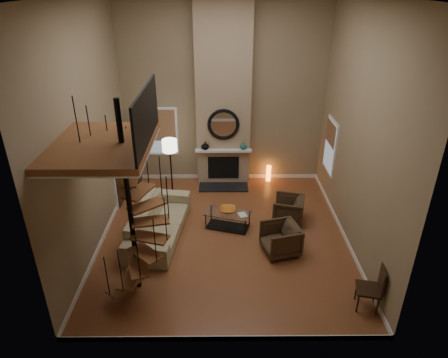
{
  "coord_description": "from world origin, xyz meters",
  "views": [
    {
      "loc": [
        -0.06,
        -8.28,
        5.8
      ],
      "look_at": [
        0.0,
        0.4,
        1.4
      ],
      "focal_mm": 31.98,
      "sensor_mm": 36.0,
      "label": 1
    }
  ],
  "objects_px": {
    "armchair_near": "(291,210)",
    "coffee_table": "(228,218)",
    "sofa": "(159,221)",
    "floor_lamp": "(170,150)",
    "armchair_far": "(283,239)",
    "accent_lamp": "(268,173)",
    "hutch": "(130,157)",
    "side_chair": "(374,287)"
  },
  "relations": [
    {
      "from": "sofa",
      "to": "coffee_table",
      "type": "xyz_separation_m",
      "value": [
        1.72,
        0.3,
        -0.11
      ]
    },
    {
      "from": "sofa",
      "to": "coffee_table",
      "type": "bearing_deg",
      "value": -73.25
    },
    {
      "from": "hutch",
      "to": "accent_lamp",
      "type": "relative_size",
      "value": 3.75
    },
    {
      "from": "armchair_near",
      "to": "coffee_table",
      "type": "bearing_deg",
      "value": -65.96
    },
    {
      "from": "accent_lamp",
      "to": "side_chair",
      "type": "distance_m",
      "value": 5.69
    },
    {
      "from": "hutch",
      "to": "floor_lamp",
      "type": "height_order",
      "value": "hutch"
    },
    {
      "from": "armchair_near",
      "to": "side_chair",
      "type": "relative_size",
      "value": 0.79
    },
    {
      "from": "armchair_near",
      "to": "floor_lamp",
      "type": "xyz_separation_m",
      "value": [
        -3.29,
        1.54,
        1.06
      ]
    },
    {
      "from": "sofa",
      "to": "floor_lamp",
      "type": "bearing_deg",
      "value": 4.16
    },
    {
      "from": "coffee_table",
      "to": "floor_lamp",
      "type": "xyz_separation_m",
      "value": [
        -1.62,
        1.83,
        1.13
      ]
    },
    {
      "from": "sofa",
      "to": "coffee_table",
      "type": "relative_size",
      "value": 2.16
    },
    {
      "from": "armchair_far",
      "to": "accent_lamp",
      "type": "xyz_separation_m",
      "value": [
        0.05,
        3.68,
        -0.1
      ]
    },
    {
      "from": "armchair_near",
      "to": "coffee_table",
      "type": "xyz_separation_m",
      "value": [
        -1.67,
        -0.28,
        -0.07
      ]
    },
    {
      "from": "armchair_near",
      "to": "coffee_table",
      "type": "height_order",
      "value": "armchair_near"
    },
    {
      "from": "armchair_near",
      "to": "accent_lamp",
      "type": "height_order",
      "value": "armchair_near"
    },
    {
      "from": "armchair_near",
      "to": "accent_lamp",
      "type": "xyz_separation_m",
      "value": [
        -0.33,
        2.39,
        -0.1
      ]
    },
    {
      "from": "sofa",
      "to": "floor_lamp",
      "type": "relative_size",
      "value": 1.57
    },
    {
      "from": "coffee_table",
      "to": "accent_lamp",
      "type": "height_order",
      "value": "accent_lamp"
    },
    {
      "from": "armchair_far",
      "to": "side_chair",
      "type": "xyz_separation_m",
      "value": [
        1.46,
        -1.82,
        0.17
      ]
    },
    {
      "from": "coffee_table",
      "to": "floor_lamp",
      "type": "relative_size",
      "value": 0.73
    },
    {
      "from": "sofa",
      "to": "side_chair",
      "type": "bearing_deg",
      "value": -112.58
    },
    {
      "from": "armchair_far",
      "to": "coffee_table",
      "type": "distance_m",
      "value": 1.64
    },
    {
      "from": "sofa",
      "to": "side_chair",
      "type": "relative_size",
      "value": 2.83
    },
    {
      "from": "armchair_far",
      "to": "side_chair",
      "type": "relative_size",
      "value": 0.83
    },
    {
      "from": "accent_lamp",
      "to": "armchair_far",
      "type": "bearing_deg",
      "value": -90.75
    },
    {
      "from": "coffee_table",
      "to": "accent_lamp",
      "type": "xyz_separation_m",
      "value": [
        1.34,
        2.67,
        -0.03
      ]
    },
    {
      "from": "hutch",
      "to": "floor_lamp",
      "type": "xyz_separation_m",
      "value": [
        1.29,
        -0.58,
        0.46
      ]
    },
    {
      "from": "armchair_far",
      "to": "coffee_table",
      "type": "bearing_deg",
      "value": -142.89
    },
    {
      "from": "hutch",
      "to": "floor_lamp",
      "type": "relative_size",
      "value": 1.09
    },
    {
      "from": "hutch",
      "to": "side_chair",
      "type": "bearing_deg",
      "value": -42.75
    },
    {
      "from": "coffee_table",
      "to": "side_chair",
      "type": "bearing_deg",
      "value": -45.77
    },
    {
      "from": "armchair_near",
      "to": "armchair_far",
      "type": "xyz_separation_m",
      "value": [
        -0.38,
        -1.29,
        0.0
      ]
    },
    {
      "from": "armchair_near",
      "to": "accent_lamp",
      "type": "bearing_deg",
      "value": -157.75
    },
    {
      "from": "coffee_table",
      "to": "hutch",
      "type": "bearing_deg",
      "value": 140.4
    },
    {
      "from": "sofa",
      "to": "armchair_near",
      "type": "xyz_separation_m",
      "value": [
        3.39,
        0.58,
        -0.04
      ]
    },
    {
      "from": "floor_lamp",
      "to": "accent_lamp",
      "type": "relative_size",
      "value": 3.46
    },
    {
      "from": "sofa",
      "to": "armchair_far",
      "type": "xyz_separation_m",
      "value": [
        3.01,
        -0.71,
        -0.04
      ]
    },
    {
      "from": "sofa",
      "to": "accent_lamp",
      "type": "xyz_separation_m",
      "value": [
        3.06,
        2.97,
        -0.15
      ]
    },
    {
      "from": "hutch",
      "to": "accent_lamp",
      "type": "distance_m",
      "value": 4.32
    },
    {
      "from": "accent_lamp",
      "to": "floor_lamp",
      "type": "bearing_deg",
      "value": -164.04
    },
    {
      "from": "floor_lamp",
      "to": "accent_lamp",
      "type": "bearing_deg",
      "value": 15.96
    },
    {
      "from": "armchair_near",
      "to": "sofa",
      "type": "bearing_deg",
      "value": -65.83
    }
  ]
}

